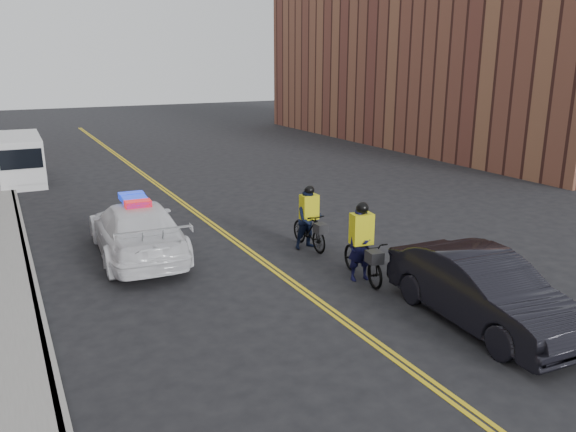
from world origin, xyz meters
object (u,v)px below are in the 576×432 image
(police_cruiser, at_px, (137,229))
(dark_sedan, at_px, (482,290))
(cargo_van, at_px, (20,160))
(cyclist_near, at_px, (361,253))
(cyclist_far, at_px, (309,224))

(police_cruiser, distance_m, dark_sedan, 9.72)
(police_cruiser, distance_m, cargo_van, 13.27)
(cyclist_near, distance_m, cyclist_far, 2.85)
(police_cruiser, xyz_separation_m, cargo_van, (-2.44, 13.04, 0.24))
(cargo_van, bearing_deg, cyclist_near, -66.61)
(dark_sedan, bearing_deg, cyclist_far, 100.83)
(cargo_van, distance_m, cyclist_far, 16.46)
(cargo_van, bearing_deg, cyclist_far, -62.64)
(cargo_van, xyz_separation_m, cyclist_near, (7.21, -17.61, -0.33))
(cyclist_near, bearing_deg, dark_sedan, -67.26)
(police_cruiser, relative_size, cyclist_near, 2.57)
(police_cruiser, distance_m, cyclist_far, 5.13)
(cargo_van, height_order, cyclist_near, cargo_van)
(cargo_van, xyz_separation_m, cyclist_far, (7.27, -14.76, -0.28))
(cyclist_far, bearing_deg, police_cruiser, 160.36)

